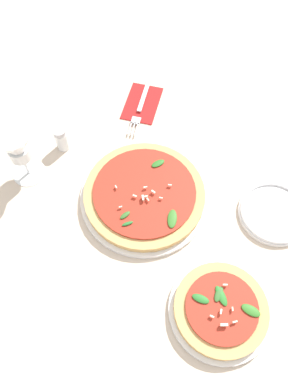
# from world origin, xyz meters

# --- Properties ---
(ground_plane) EXTENTS (6.00, 6.00, 0.00)m
(ground_plane) POSITION_xyz_m (0.00, 0.00, 0.00)
(ground_plane) COLOR beige
(pizza_arugula_main) EXTENTS (0.30, 0.30, 0.05)m
(pizza_arugula_main) POSITION_xyz_m (-0.04, -0.00, 0.02)
(pizza_arugula_main) COLOR white
(pizza_arugula_main) RESTS_ON ground_plane
(pizza_personal_side) EXTENTS (0.21, 0.21, 0.05)m
(pizza_personal_side) POSITION_xyz_m (0.14, 0.25, 0.02)
(pizza_personal_side) COLOR white
(pizza_personal_side) RESTS_ON ground_plane
(wine_glass) EXTENTS (0.09, 0.09, 0.15)m
(wine_glass) POSITION_xyz_m (0.01, -0.29, 0.10)
(wine_glass) COLOR white
(wine_glass) RESTS_ON ground_plane
(napkin) EXTENTS (0.15, 0.11, 0.01)m
(napkin) POSITION_xyz_m (-0.31, -0.13, 0.00)
(napkin) COLOR #B21E1E
(napkin) RESTS_ON ground_plane
(fork) EXTENTS (0.22, 0.06, 0.00)m
(fork) POSITION_xyz_m (-0.30, -0.13, 0.01)
(fork) COLOR silver
(fork) RESTS_ON ground_plane
(side_plate_white) EXTENTS (0.16, 0.16, 0.02)m
(side_plate_white) POSITION_xyz_m (-0.12, 0.29, 0.01)
(side_plate_white) COLOR white
(side_plate_white) RESTS_ON ground_plane
(shaker_pepper) EXTENTS (0.03, 0.03, 0.07)m
(shaker_pepper) POSITION_xyz_m (-0.09, -0.25, 0.03)
(shaker_pepper) COLOR silver
(shaker_pepper) RESTS_ON ground_plane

